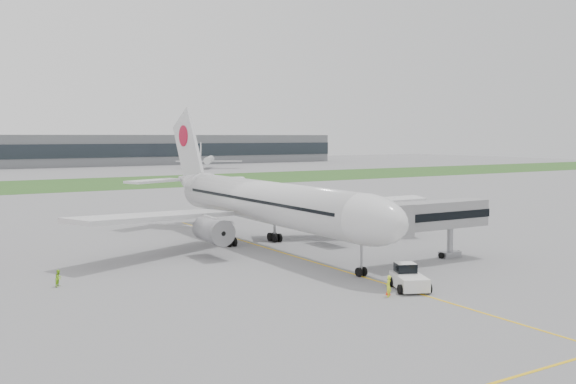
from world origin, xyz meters
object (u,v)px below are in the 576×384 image
airliner (261,200)px  ground_crew_near (388,286)px  jet_bridge (429,216)px  pushback_tug (408,278)px

airliner → ground_crew_near: bearing=-96.1°
airliner → ground_crew_near: size_ratio=29.62×
airliner → jet_bridge: airliner is taller
airliner → pushback_tug: size_ratio=11.18×
pushback_tug → ground_crew_near: (-3.30, -1.21, -0.09)m
airliner → pushback_tug: bearing=-89.2°
jet_bridge → airliner: bearing=122.1°
airliner → pushback_tug: 26.50m
pushback_tug → airliner: bearing=114.2°
pushback_tug → ground_crew_near: bearing=-136.4°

